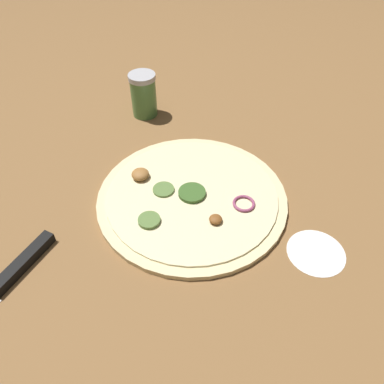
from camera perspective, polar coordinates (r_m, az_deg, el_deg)
The scene contains 5 objects.
ground_plane at distance 0.72m, azimuth 0.00°, elevation -1.16°, with size 3.00×3.00×0.00m, color brown.
pizza at distance 0.71m, azimuth -0.09°, elevation -0.76°, with size 0.36×0.36×0.03m.
knife at distance 0.67m, azimuth -26.04°, elevation -11.61°, with size 0.29×0.04×0.02m.
spice_jar at distance 0.93m, azimuth -7.39°, elevation 14.49°, with size 0.06×0.06×0.11m.
flour_patch at distance 0.67m, azimuth 18.38°, elevation -8.74°, with size 0.10×0.10×0.00m.
Camera 1 is at (0.45, 0.21, 0.52)m, focal length 35.00 mm.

